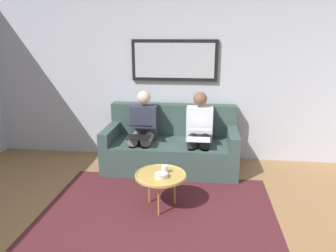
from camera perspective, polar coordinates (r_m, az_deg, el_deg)
name	(u,v)px	position (r m, az deg, el deg)	size (l,w,h in m)	color
wall_rear	(175,76)	(5.01, 1.25, 8.89)	(6.00, 0.12, 2.60)	#B7BCC6
area_rug	(159,209)	(3.76, -1.61, -14.63)	(2.60, 1.80, 0.01)	#4C1E23
couch	(171,146)	(4.77, 0.60, -3.69)	(1.92, 0.90, 0.90)	#384C47
framed_mirror	(174,60)	(4.89, 1.16, 11.67)	(1.30, 0.05, 0.62)	black
coffee_table	(161,176)	(3.62, -1.32, -8.89)	(0.58, 0.58, 0.42)	tan
cup	(165,169)	(3.63, -0.63, -7.77)	(0.07, 0.07, 0.09)	silver
bowl	(161,175)	(3.54, -1.21, -8.83)	(0.15, 0.15, 0.05)	beige
person_left	(199,130)	(4.59, 5.62, -0.67)	(0.38, 0.58, 1.14)	silver
laptop_white	(199,134)	(4.34, 5.54, -1.38)	(0.31, 0.33, 0.14)	white
person_right	(143,128)	(4.67, -4.48, -0.33)	(0.38, 0.58, 1.14)	#2D3342
laptop_black	(140,131)	(4.45, -5.07, -0.86)	(0.31, 0.39, 0.17)	black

